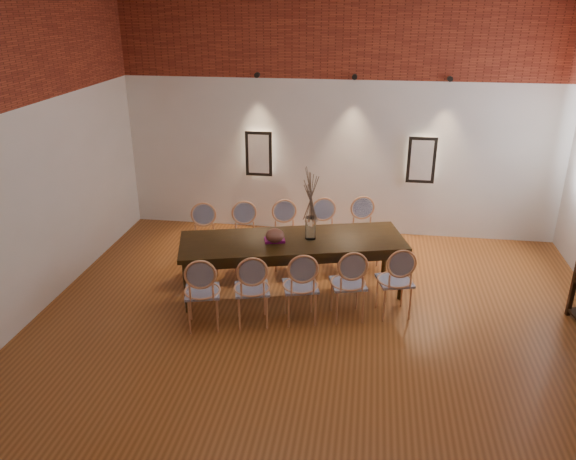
# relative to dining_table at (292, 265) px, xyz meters

# --- Properties ---
(floor) EXTENTS (7.00, 7.00, 0.02)m
(floor) POSITION_rel_dining_table_xyz_m (0.44, -1.29, -0.39)
(floor) COLOR brown
(floor) RESTS_ON ground
(wall_back) EXTENTS (7.00, 0.10, 4.00)m
(wall_back) POSITION_rel_dining_table_xyz_m (0.44, 2.26, 1.62)
(wall_back) COLOR silver
(wall_back) RESTS_ON ground
(wall_front) EXTENTS (7.00, 0.10, 4.00)m
(wall_front) POSITION_rel_dining_table_xyz_m (0.44, -4.84, 1.62)
(wall_front) COLOR silver
(wall_front) RESTS_ON ground
(brick_band_back) EXTENTS (7.00, 0.02, 1.50)m
(brick_band_back) POSITION_rel_dining_table_xyz_m (0.44, 2.19, 2.88)
(brick_band_back) COLOR maroon
(brick_band_back) RESTS_ON ground
(brick_band_front) EXTENTS (7.00, 0.02, 1.50)m
(brick_band_front) POSITION_rel_dining_table_xyz_m (0.44, -4.77, 2.88)
(brick_band_front) COLOR maroon
(brick_band_front) RESTS_ON ground
(niche_left) EXTENTS (0.36, 0.06, 0.66)m
(niche_left) POSITION_rel_dining_table_xyz_m (-0.86, 2.16, 0.93)
(niche_left) COLOR #FFEAC6
(niche_left) RESTS_ON wall_back
(niche_right) EXTENTS (0.36, 0.06, 0.66)m
(niche_right) POSITION_rel_dining_table_xyz_m (1.74, 2.16, 0.93)
(niche_right) COLOR #FFEAC6
(niche_right) RESTS_ON wall_back
(spot_fixture_left) EXTENTS (0.08, 0.10, 0.08)m
(spot_fixture_left) POSITION_rel_dining_table_xyz_m (-0.86, 2.13, 2.17)
(spot_fixture_left) COLOR black
(spot_fixture_left) RESTS_ON wall_back
(spot_fixture_mid) EXTENTS (0.08, 0.10, 0.08)m
(spot_fixture_mid) POSITION_rel_dining_table_xyz_m (0.64, 2.13, 2.17)
(spot_fixture_mid) COLOR black
(spot_fixture_mid) RESTS_ON wall_back
(spot_fixture_right) EXTENTS (0.08, 0.10, 0.08)m
(spot_fixture_right) POSITION_rel_dining_table_xyz_m (2.04, 2.13, 2.17)
(spot_fixture_right) COLOR black
(spot_fixture_right) RESTS_ON wall_back
(dining_table) EXTENTS (3.05, 1.67, 0.75)m
(dining_table) POSITION_rel_dining_table_xyz_m (0.00, 0.00, 0.00)
(dining_table) COLOR black
(dining_table) RESTS_ON floor
(chair_near_a) EXTENTS (0.54, 0.54, 0.94)m
(chair_near_a) POSITION_rel_dining_table_xyz_m (-0.92, -1.03, 0.09)
(chair_near_a) COLOR tan
(chair_near_a) RESTS_ON floor
(chair_near_b) EXTENTS (0.54, 0.54, 0.94)m
(chair_near_b) POSITION_rel_dining_table_xyz_m (-0.36, -0.87, 0.09)
(chair_near_b) COLOR tan
(chair_near_b) RESTS_ON floor
(chair_near_c) EXTENTS (0.54, 0.54, 0.94)m
(chair_near_c) POSITION_rel_dining_table_xyz_m (0.20, -0.72, 0.09)
(chair_near_c) COLOR tan
(chair_near_c) RESTS_ON floor
(chair_near_d) EXTENTS (0.54, 0.54, 0.94)m
(chair_near_d) POSITION_rel_dining_table_xyz_m (0.76, -0.57, 0.09)
(chair_near_d) COLOR tan
(chair_near_d) RESTS_ON floor
(chair_near_e) EXTENTS (0.54, 0.54, 0.94)m
(chair_near_e) POSITION_rel_dining_table_xyz_m (1.32, -0.41, 0.09)
(chair_near_e) COLOR tan
(chair_near_e) RESTS_ON floor
(chair_far_a) EXTENTS (0.54, 0.54, 0.94)m
(chair_far_a) POSITION_rel_dining_table_xyz_m (-1.32, 0.41, 0.09)
(chair_far_a) COLOR tan
(chair_far_a) RESTS_ON floor
(chair_far_b) EXTENTS (0.54, 0.54, 0.94)m
(chair_far_b) POSITION_rel_dining_table_xyz_m (-0.76, 0.57, 0.09)
(chair_far_b) COLOR tan
(chair_far_b) RESTS_ON floor
(chair_far_c) EXTENTS (0.54, 0.54, 0.94)m
(chair_far_c) POSITION_rel_dining_table_xyz_m (-0.20, 0.72, 0.09)
(chair_far_c) COLOR tan
(chair_far_c) RESTS_ON floor
(chair_far_d) EXTENTS (0.54, 0.54, 0.94)m
(chair_far_d) POSITION_rel_dining_table_xyz_m (0.36, 0.87, 0.09)
(chair_far_d) COLOR tan
(chair_far_d) RESTS_ON floor
(chair_far_e) EXTENTS (0.54, 0.54, 0.94)m
(chair_far_e) POSITION_rel_dining_table_xyz_m (0.92, 1.03, 0.09)
(chair_far_e) COLOR tan
(chair_far_e) RESTS_ON floor
(vase) EXTENTS (0.14, 0.14, 0.30)m
(vase) POSITION_rel_dining_table_xyz_m (0.23, 0.06, 0.53)
(vase) COLOR silver
(vase) RESTS_ON dining_table
(dried_branches) EXTENTS (0.50, 0.50, 0.70)m
(dried_branches) POSITION_rel_dining_table_xyz_m (0.23, 0.06, 0.98)
(dried_branches) COLOR brown
(dried_branches) RESTS_ON vase
(bowl) EXTENTS (0.24, 0.24, 0.18)m
(bowl) POSITION_rel_dining_table_xyz_m (-0.21, -0.11, 0.46)
(bowl) COLOR brown
(bowl) RESTS_ON dining_table
(book) EXTENTS (0.30, 0.24, 0.03)m
(book) POSITION_rel_dining_table_xyz_m (-0.22, -0.08, 0.39)
(book) COLOR #810F64
(book) RESTS_ON dining_table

